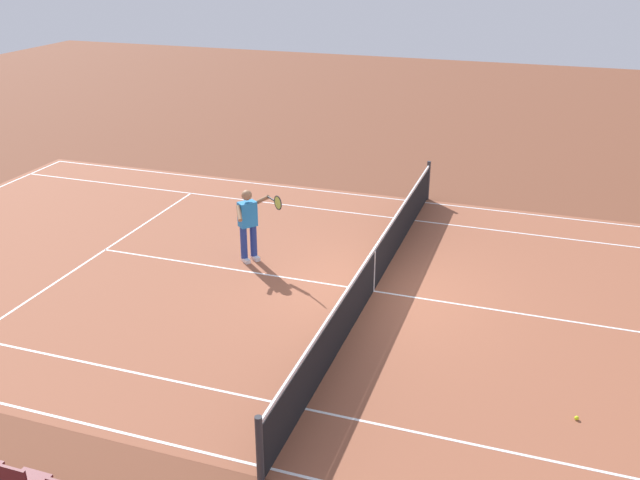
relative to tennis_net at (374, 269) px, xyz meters
name	(u,v)px	position (x,y,z in m)	size (l,w,h in m)	color
ground_plane	(373,291)	(0.00, 0.00, -0.49)	(60.00, 60.00, 0.00)	brown
court_slab	(373,291)	(0.00, 0.00, -0.49)	(24.20, 11.40, 0.00)	#935138
court_line_markings	(373,291)	(0.00, 0.00, -0.49)	(23.85, 11.05, 0.01)	white
tennis_net	(374,269)	(0.00, 0.00, 0.00)	(0.10, 11.70, 1.08)	#2D2D33
tennis_player_near	(249,222)	(2.98, -0.56, 0.44)	(1.16, 0.75, 1.70)	navy
tennis_ball	(577,418)	(-3.95, 3.05, -0.46)	(0.07, 0.07, 0.07)	#CCE01E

